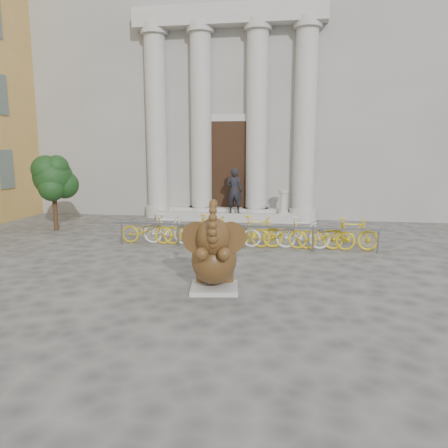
% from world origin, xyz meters
% --- Properties ---
extents(ground, '(80.00, 80.00, 0.00)m').
position_xyz_m(ground, '(0.00, 0.00, 0.00)').
color(ground, '#474442').
rests_on(ground, ground).
extents(classical_building, '(22.00, 10.70, 12.00)m').
position_xyz_m(classical_building, '(0.00, 14.93, 5.98)').
color(classical_building, gray).
rests_on(classical_building, ground).
extents(entrance_steps, '(6.00, 1.20, 0.36)m').
position_xyz_m(entrance_steps, '(0.00, 9.40, 0.18)').
color(entrance_steps, '#A8A59E').
rests_on(entrance_steps, ground).
extents(elephant_statue, '(1.34, 1.56, 2.03)m').
position_xyz_m(elephant_statue, '(1.17, -0.10, 0.74)').
color(elephant_statue, '#A8A59E').
rests_on(elephant_statue, ground).
extents(bike_rack, '(8.33, 0.53, 1.00)m').
position_xyz_m(bike_rack, '(1.33, 4.31, 0.50)').
color(bike_rack, slate).
rests_on(bike_rack, ground).
extents(tree, '(1.62, 1.48, 2.81)m').
position_xyz_m(tree, '(-5.98, 5.94, 1.96)').
color(tree, '#332114').
rests_on(tree, ground).
extents(pedestrian, '(0.70, 0.47, 1.89)m').
position_xyz_m(pedestrian, '(0.35, 9.05, 1.30)').
color(pedestrian, black).
rests_on(pedestrian, entrance_steps).
extents(balustrade_post, '(0.41, 0.41, 1.00)m').
position_xyz_m(balustrade_post, '(2.40, 9.10, 0.82)').
color(balustrade_post, '#A8A59E').
rests_on(balustrade_post, entrance_steps).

